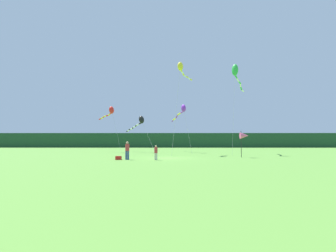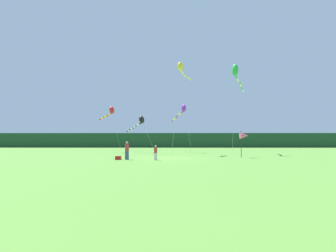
# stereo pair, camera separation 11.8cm
# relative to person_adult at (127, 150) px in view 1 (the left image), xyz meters

# --- Properties ---
(ground_plane) EXTENTS (120.00, 120.00, 0.00)m
(ground_plane) POSITION_rel_person_adult_xyz_m (3.77, 2.29, -0.94)
(ground_plane) COLOR #5B9338
(distant_treeline) EXTENTS (108.00, 2.84, 4.05)m
(distant_treeline) POSITION_rel_person_adult_xyz_m (3.77, 47.29, 1.08)
(distant_treeline) COLOR #1E4228
(distant_treeline) RESTS_ON ground
(person_adult) EXTENTS (0.37, 0.37, 1.69)m
(person_adult) POSITION_rel_person_adult_xyz_m (0.00, 0.00, 0.00)
(person_adult) COLOR #334C8C
(person_adult) RESTS_ON ground
(person_child) EXTENTS (0.30, 0.30, 1.35)m
(person_child) POSITION_rel_person_adult_xyz_m (2.71, -0.45, -0.19)
(person_child) COLOR silver
(person_child) RESTS_ON ground
(cooler_box) EXTENTS (0.53, 0.41, 0.34)m
(cooler_box) POSITION_rel_person_adult_xyz_m (-0.79, -0.10, -0.78)
(cooler_box) COLOR red
(cooler_box) RESTS_ON ground
(banner_flag_pole) EXTENTS (0.90, 0.70, 2.83)m
(banner_flag_pole) POSITION_rel_person_adult_xyz_m (11.96, 3.32, 1.35)
(banner_flag_pole) COLOR black
(banner_flag_pole) RESTS_ON ground
(kite_green) EXTENTS (3.59, 6.44, 12.12)m
(kite_green) POSITION_rel_person_adult_xyz_m (12.97, 9.91, 10.04)
(kite_green) COLOR #B2B2B2
(kite_green) RESTS_ON ground
(kite_red) EXTENTS (4.81, 4.52, 7.43)m
(kite_red) POSITION_rel_person_adult_xyz_m (-5.63, 16.69, 5.65)
(kite_red) COLOR #B2B2B2
(kite_red) RESTS_ON ground
(kite_purple) EXTENTS (2.89, 8.37, 7.56)m
(kite_purple) POSITION_rel_person_adult_xyz_m (5.90, 15.82, 5.66)
(kite_purple) COLOR #B2B2B2
(kite_purple) RESTS_ON ground
(kite_yellow) EXTENTS (2.96, 4.71, 12.15)m
(kite_yellow) POSITION_rel_person_adult_xyz_m (5.49, 8.83, 10.41)
(kite_yellow) COLOR #B2B2B2
(kite_yellow) RESTS_ON ground
(kite_black) EXTENTS (5.52, 7.68, 5.88)m
(kite_black) POSITION_rel_person_adult_xyz_m (-0.80, 15.99, 3.93)
(kite_black) COLOR #B2B2B2
(kite_black) RESTS_ON ground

